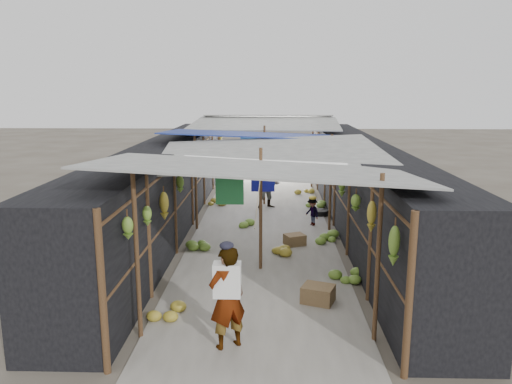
# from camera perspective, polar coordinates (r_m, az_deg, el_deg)

# --- Properties ---
(ground) EXTENTS (80.00, 80.00, 0.00)m
(ground) POSITION_cam_1_polar(r_m,az_deg,el_deg) (8.02, 0.07, -16.40)
(ground) COLOR #6B6356
(ground) RESTS_ON ground
(aisle_slab) EXTENTS (3.60, 16.00, 0.02)m
(aisle_slab) POSITION_cam_1_polar(r_m,az_deg,el_deg) (14.08, 0.81, -3.74)
(aisle_slab) COLOR #9E998E
(aisle_slab) RESTS_ON ground
(stall_left) EXTENTS (1.40, 15.00, 2.30)m
(stall_left) POSITION_cam_1_polar(r_m,az_deg,el_deg) (14.12, -10.20, 0.87)
(stall_left) COLOR black
(stall_left) RESTS_ON ground
(stall_right) EXTENTS (1.40, 15.00, 2.30)m
(stall_right) POSITION_cam_1_polar(r_m,az_deg,el_deg) (14.04, 11.91, 0.74)
(stall_right) COLOR black
(stall_right) RESTS_ON ground
(crate_near) EXTENTS (0.58, 0.53, 0.28)m
(crate_near) POSITION_cam_1_polar(r_m,az_deg,el_deg) (12.29, 4.44, -5.48)
(crate_near) COLOR olive
(crate_near) RESTS_ON ground
(crate_mid) EXTENTS (0.67, 0.60, 0.33)m
(crate_mid) POSITION_cam_1_polar(r_m,az_deg,el_deg) (9.18, 7.11, -11.55)
(crate_mid) COLOR olive
(crate_mid) RESTS_ON ground
(crate_back) EXTENTS (0.51, 0.47, 0.26)m
(crate_back) POSITION_cam_1_polar(r_m,az_deg,el_deg) (17.28, -2.72, -0.39)
(crate_back) COLOR olive
(crate_back) RESTS_ON ground
(black_basin) EXTENTS (0.53, 0.53, 0.16)m
(black_basin) POSITION_cam_1_polar(r_m,az_deg,el_deg) (15.24, 7.29, -2.35)
(black_basin) COLOR black
(black_basin) RESTS_ON ground
(vendor_elderly) EXTENTS (0.69, 0.63, 1.58)m
(vendor_elderly) POSITION_cam_1_polar(r_m,az_deg,el_deg) (7.44, -3.30, -12.00)
(vendor_elderly) COLOR white
(vendor_elderly) RESTS_ON ground
(shopper_blue) EXTENTS (0.89, 0.79, 1.50)m
(shopper_blue) POSITION_cam_1_polar(r_m,az_deg,el_deg) (15.86, 1.46, 0.78)
(shopper_blue) COLOR #1E4698
(shopper_blue) RESTS_ON ground
(vendor_seated) EXTENTS (0.52, 0.59, 0.79)m
(vendor_seated) POSITION_cam_1_polar(r_m,az_deg,el_deg) (13.98, 6.45, -2.30)
(vendor_seated) COLOR #555049
(vendor_seated) RESTS_ON ground
(market_canopy) EXTENTS (5.62, 15.20, 2.77)m
(market_canopy) POSITION_cam_1_polar(r_m,az_deg,el_deg) (13.97, 0.97, 6.14)
(market_canopy) COLOR brown
(market_canopy) RESTS_ON ground
(hanging_bananas) EXTENTS (3.95, 14.14, 0.83)m
(hanging_bananas) POSITION_cam_1_polar(r_m,az_deg,el_deg) (13.73, 1.24, 2.89)
(hanging_bananas) COLOR olive
(hanging_bananas) RESTS_ON ground
(floor_bananas) EXTENTS (3.87, 11.27, 0.34)m
(floor_bananas) POSITION_cam_1_polar(r_m,az_deg,el_deg) (14.08, 1.47, -3.17)
(floor_bananas) COLOR #A28E29
(floor_bananas) RESTS_ON ground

